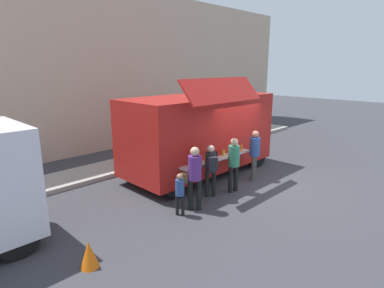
% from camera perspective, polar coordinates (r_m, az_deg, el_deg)
% --- Properties ---
extents(ground_plane, '(60.00, 60.00, 0.00)m').
position_cam_1_polar(ground_plane, '(10.89, 12.42, -6.92)').
color(ground_plane, '#38383D').
extents(curb_strip, '(28.00, 1.60, 0.15)m').
position_cam_1_polar(curb_strip, '(11.51, -22.51, -6.14)').
color(curb_strip, '#9E998E').
rests_on(curb_strip, ground).
extents(building_behind, '(32.00, 2.40, 7.29)m').
position_cam_1_polar(building_behind, '(14.90, -26.31, 11.85)').
color(building_behind, '#C0A98F').
rests_on(building_behind, ground).
extents(food_truck_main, '(5.68, 3.02, 3.47)m').
position_cam_1_polar(food_truck_main, '(11.22, 1.50, 2.20)').
color(food_truck_main, red).
rests_on(food_truck_main, ground).
extents(traffic_cone_orange, '(0.36, 0.36, 0.55)m').
position_cam_1_polar(traffic_cone_orange, '(6.74, -18.13, -18.47)').
color(traffic_cone_orange, orange).
rests_on(traffic_cone_orange, ground).
extents(trash_bin, '(0.60, 0.60, 1.04)m').
position_cam_1_polar(trash_bin, '(15.94, 5.40, 1.91)').
color(trash_bin, '#2D5F37').
rests_on(trash_bin, ground).
extents(customer_front_ordering, '(0.35, 0.35, 1.71)m').
position_cam_1_polar(customer_front_ordering, '(9.71, 7.58, -2.93)').
color(customer_front_ordering, black).
rests_on(customer_front_ordering, ground).
extents(customer_mid_with_backpack, '(0.46, 0.51, 1.59)m').
position_cam_1_polar(customer_mid_with_backpack, '(9.27, 3.44, -3.94)').
color(customer_mid_with_backpack, black).
rests_on(customer_mid_with_backpack, ground).
extents(customer_rear_waiting, '(0.50, 0.51, 1.77)m').
position_cam_1_polar(customer_rear_waiting, '(8.40, 0.39, -5.30)').
color(customer_rear_waiting, black).
rests_on(customer_rear_waiting, ground).
extents(customer_extra_browsing, '(0.35, 0.35, 1.71)m').
position_cam_1_polar(customer_extra_browsing, '(10.91, 11.28, -1.19)').
color(customer_extra_browsing, '#494640').
rests_on(customer_extra_browsing, ground).
extents(child_near_queue, '(0.23, 0.23, 1.15)m').
position_cam_1_polar(child_near_queue, '(8.23, -2.22, -8.43)').
color(child_near_queue, black).
rests_on(child_near_queue, ground).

